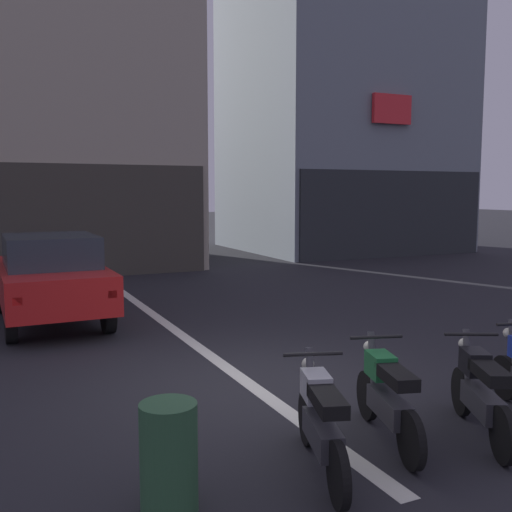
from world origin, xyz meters
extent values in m
plane|color=#232328|center=(0.00, 0.00, 0.00)|extent=(120.00, 120.00, 0.00)
cube|color=silver|center=(0.00, 6.00, 0.00)|extent=(0.20, 18.00, 0.01)
cube|color=#3E3A33|center=(-1.81, 10.47, 1.60)|extent=(9.86, 0.10, 3.20)
cube|color=gray|center=(10.86, 14.91, 6.31)|extent=(8.41, 7.65, 12.61)
cube|color=#292C30|center=(10.86, 11.03, 1.60)|extent=(8.07, 0.10, 3.20)
cube|color=red|center=(10.53, 10.96, 5.39)|extent=(1.63, 0.16, 1.04)
cylinder|color=black|center=(-2.69, 6.16, 0.32)|extent=(0.19, 0.64, 0.64)
cylinder|color=black|center=(-1.14, 6.19, 0.32)|extent=(0.19, 0.64, 0.64)
cylinder|color=black|center=(-2.65, 3.56, 0.32)|extent=(0.19, 0.64, 0.64)
cylinder|color=black|center=(-1.10, 3.59, 0.32)|extent=(0.19, 0.64, 0.64)
cube|color=red|center=(-1.89, 4.87, 0.75)|extent=(1.82, 4.13, 0.66)
cube|color=#2D3842|center=(-1.89, 4.72, 1.36)|extent=(1.58, 1.99, 0.56)
cube|color=red|center=(-2.56, 2.84, 0.80)|extent=(0.14, 0.06, 0.12)
cube|color=red|center=(-1.16, 2.87, 0.80)|extent=(0.14, 0.06, 0.12)
cylinder|color=black|center=(-0.22, -1.73, 0.26)|extent=(0.23, 0.52, 0.52)
cylinder|color=black|center=(-0.57, -2.83, 0.26)|extent=(0.23, 0.52, 0.52)
cube|color=#38383D|center=(-0.41, -2.33, 0.37)|extent=(0.42, 0.76, 0.22)
cube|color=black|center=(-0.46, -2.48, 0.72)|extent=(0.39, 0.64, 0.12)
cube|color=#B2B5BA|center=(-0.33, -2.08, 0.70)|extent=(0.32, 0.41, 0.24)
cylinder|color=#4C4C51|center=(-0.26, -1.87, 0.63)|extent=(0.14, 0.25, 0.70)
cylinder|color=black|center=(-0.29, -1.95, 0.95)|extent=(0.53, 0.20, 0.04)
sphere|color=silver|center=(-0.22, -1.75, 0.80)|extent=(0.12, 0.12, 0.12)
cylinder|color=black|center=(0.68, -1.46, 0.26)|extent=(0.21, 0.52, 0.52)
cylinder|color=black|center=(0.36, -2.56, 0.26)|extent=(0.21, 0.52, 0.52)
cube|color=#38383D|center=(0.50, -2.06, 0.37)|extent=(0.40, 0.76, 0.22)
cube|color=black|center=(0.46, -2.21, 0.72)|extent=(0.38, 0.64, 0.12)
cube|color=#1E7238|center=(0.58, -1.81, 0.70)|extent=(0.31, 0.41, 0.24)
cylinder|color=#4C4C51|center=(0.64, -1.60, 0.63)|extent=(0.13, 0.25, 0.70)
cylinder|color=black|center=(0.62, -1.68, 0.95)|extent=(0.54, 0.19, 0.04)
sphere|color=silver|center=(0.68, -1.48, 0.80)|extent=(0.12, 0.12, 0.12)
cylinder|color=black|center=(1.69, -1.79, 0.26)|extent=(0.29, 0.50, 0.52)
cylinder|color=black|center=(1.17, -2.82, 0.26)|extent=(0.29, 0.50, 0.52)
cube|color=#38383D|center=(1.41, -2.35, 0.37)|extent=(0.51, 0.75, 0.22)
cube|color=black|center=(1.34, -2.49, 0.72)|extent=(0.46, 0.64, 0.12)
cube|color=black|center=(1.52, -2.12, 0.70)|extent=(0.36, 0.42, 0.24)
cylinder|color=#4C4C51|center=(1.62, -1.93, 0.63)|extent=(0.17, 0.24, 0.70)
cylinder|color=black|center=(1.58, -2.00, 0.95)|extent=(0.51, 0.28, 0.04)
sphere|color=silver|center=(1.68, -1.81, 0.80)|extent=(0.12, 0.12, 0.12)
cylinder|color=black|center=(2.50, -1.64, 0.26)|extent=(0.21, 0.52, 0.52)
sphere|color=silver|center=(2.50, -1.67, 0.80)|extent=(0.12, 0.12, 0.12)
cylinder|color=#2D5938|center=(-1.76, -2.33, 0.42)|extent=(0.44, 0.44, 0.85)
camera|label=1|loc=(-2.94, -6.43, 2.42)|focal=40.96mm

